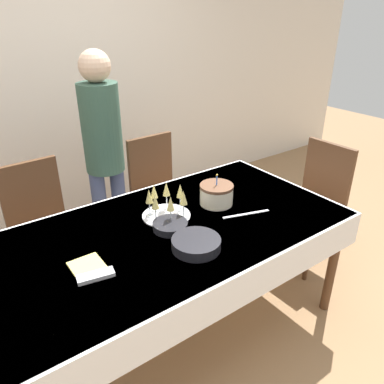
{
  "coord_description": "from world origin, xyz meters",
  "views": [
    {
      "loc": [
        -0.93,
        -1.53,
        1.88
      ],
      "look_at": [
        0.25,
        0.1,
        0.88
      ],
      "focal_mm": 35.0,
      "sensor_mm": 36.0,
      "label": 1
    }
  ],
  "objects_px": {
    "dining_chair_far_right": "(159,190)",
    "dining_chair_far_left": "(42,225)",
    "person_standing": "(103,145)",
    "dining_chair_right_end": "(315,199)",
    "plate_stack_main": "(196,244)",
    "champagne_tray": "(166,202)",
    "plate_stack_dessert": "(170,226)",
    "birthday_cake": "(216,194)"
  },
  "relations": [
    {
      "from": "dining_chair_far_right",
      "to": "dining_chair_far_left",
      "type": "bearing_deg",
      "value": -180.0
    },
    {
      "from": "person_standing",
      "to": "dining_chair_right_end",
      "type": "bearing_deg",
      "value": -35.11
    },
    {
      "from": "plate_stack_main",
      "to": "champagne_tray",
      "type": "bearing_deg",
      "value": 81.68
    },
    {
      "from": "dining_chair_far_left",
      "to": "plate_stack_main",
      "type": "height_order",
      "value": "dining_chair_far_left"
    },
    {
      "from": "dining_chair_right_end",
      "to": "dining_chair_far_right",
      "type": "bearing_deg",
      "value": 136.67
    },
    {
      "from": "plate_stack_dessert",
      "to": "plate_stack_main",
      "type": "bearing_deg",
      "value": -88.75
    },
    {
      "from": "plate_stack_dessert",
      "to": "person_standing",
      "type": "relative_size",
      "value": 0.12
    },
    {
      "from": "dining_chair_far_left",
      "to": "dining_chair_far_right",
      "type": "height_order",
      "value": "same"
    },
    {
      "from": "birthday_cake",
      "to": "plate_stack_dessert",
      "type": "relative_size",
      "value": 1.06
    },
    {
      "from": "dining_chair_right_end",
      "to": "plate_stack_dessert",
      "type": "relative_size",
      "value": 4.91
    },
    {
      "from": "dining_chair_right_end",
      "to": "person_standing",
      "type": "height_order",
      "value": "person_standing"
    },
    {
      "from": "dining_chair_far_right",
      "to": "plate_stack_dessert",
      "type": "height_order",
      "value": "dining_chair_far_right"
    },
    {
      "from": "birthday_cake",
      "to": "champagne_tray",
      "type": "distance_m",
      "value": 0.35
    },
    {
      "from": "plate_stack_main",
      "to": "person_standing",
      "type": "xyz_separation_m",
      "value": [
        0.03,
        1.17,
        0.2
      ]
    },
    {
      "from": "birthday_cake",
      "to": "plate_stack_dessert",
      "type": "height_order",
      "value": "birthday_cake"
    },
    {
      "from": "dining_chair_far_left",
      "to": "plate_stack_main",
      "type": "distance_m",
      "value": 1.24
    },
    {
      "from": "dining_chair_right_end",
      "to": "plate_stack_dessert",
      "type": "distance_m",
      "value": 1.37
    },
    {
      "from": "plate_stack_dessert",
      "to": "person_standing",
      "type": "xyz_separation_m",
      "value": [
        0.04,
        0.93,
        0.21
      ]
    },
    {
      "from": "dining_chair_far_left",
      "to": "plate_stack_dessert",
      "type": "relative_size",
      "value": 4.91
    },
    {
      "from": "dining_chair_far_left",
      "to": "champagne_tray",
      "type": "relative_size",
      "value": 3.37
    },
    {
      "from": "plate_stack_main",
      "to": "dining_chair_right_end",
      "type": "bearing_deg",
      "value": 10.4
    },
    {
      "from": "person_standing",
      "to": "dining_chair_far_right",
      "type": "bearing_deg",
      "value": -9.37
    },
    {
      "from": "plate_stack_main",
      "to": "plate_stack_dessert",
      "type": "height_order",
      "value": "plate_stack_main"
    },
    {
      "from": "dining_chair_far_left",
      "to": "plate_stack_dessert",
      "type": "xyz_separation_m",
      "value": [
        0.5,
        -0.87,
        0.25
      ]
    },
    {
      "from": "dining_chair_far_right",
      "to": "person_standing",
      "type": "bearing_deg",
      "value": 170.63
    },
    {
      "from": "dining_chair_right_end",
      "to": "champagne_tray",
      "type": "xyz_separation_m",
      "value": [
        -1.29,
        0.13,
        0.32
      ]
    },
    {
      "from": "plate_stack_dessert",
      "to": "person_standing",
      "type": "height_order",
      "value": "person_standing"
    },
    {
      "from": "dining_chair_far_right",
      "to": "plate_stack_dessert",
      "type": "xyz_separation_m",
      "value": [
        -0.44,
        -0.87,
        0.25
      ]
    },
    {
      "from": "dining_chair_far_left",
      "to": "champagne_tray",
      "type": "bearing_deg",
      "value": -52.83
    },
    {
      "from": "plate_stack_main",
      "to": "person_standing",
      "type": "height_order",
      "value": "person_standing"
    },
    {
      "from": "dining_chair_far_left",
      "to": "plate_stack_dessert",
      "type": "bearing_deg",
      "value": -60.28
    },
    {
      "from": "plate_stack_main",
      "to": "person_standing",
      "type": "distance_m",
      "value": 1.19
    },
    {
      "from": "plate_stack_main",
      "to": "plate_stack_dessert",
      "type": "relative_size",
      "value": 1.3
    },
    {
      "from": "champagne_tray",
      "to": "plate_stack_main",
      "type": "height_order",
      "value": "champagne_tray"
    },
    {
      "from": "champagne_tray",
      "to": "plate_stack_dessert",
      "type": "distance_m",
      "value": 0.16
    },
    {
      "from": "dining_chair_far_left",
      "to": "person_standing",
      "type": "bearing_deg",
      "value": 7.17
    },
    {
      "from": "champagne_tray",
      "to": "plate_stack_dessert",
      "type": "height_order",
      "value": "champagne_tray"
    },
    {
      "from": "dining_chair_right_end",
      "to": "person_standing",
      "type": "relative_size",
      "value": 0.59
    },
    {
      "from": "dining_chair_far_right",
      "to": "dining_chair_right_end",
      "type": "height_order",
      "value": "same"
    },
    {
      "from": "birthday_cake",
      "to": "plate_stack_main",
      "type": "distance_m",
      "value": 0.51
    },
    {
      "from": "dining_chair_far_left",
      "to": "birthday_cake",
      "type": "height_order",
      "value": "same"
    },
    {
      "from": "plate_stack_main",
      "to": "plate_stack_dessert",
      "type": "xyz_separation_m",
      "value": [
        -0.01,
        0.24,
        -0.01
      ]
    }
  ]
}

